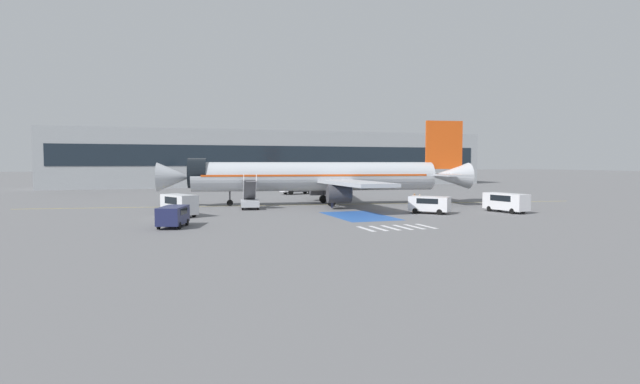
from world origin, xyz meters
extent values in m
plane|color=slate|center=(0.00, 0.00, 0.00)|extent=(600.00, 600.00, 0.00)
cube|color=gold|center=(0.97, 0.34, 0.00)|extent=(76.59, 11.65, 0.01)
cube|color=#2856A8|center=(0.97, -15.11, 0.00)|extent=(5.93, 10.50, 0.01)
cube|color=silver|center=(-2.63, -25.14, 0.00)|extent=(0.44, 3.60, 0.01)
cube|color=silver|center=(-1.43, -25.14, 0.00)|extent=(0.44, 3.60, 0.01)
cube|color=silver|center=(-0.23, -25.14, 0.00)|extent=(0.44, 3.60, 0.01)
cube|color=silver|center=(0.97, -25.14, 0.00)|extent=(0.44, 3.60, 0.01)
cube|color=silver|center=(2.17, -25.14, 0.00)|extent=(0.44, 3.60, 0.01)
cube|color=silver|center=(3.37, -25.14, 0.00)|extent=(0.44, 3.60, 0.01)
cylinder|color=#B7BCC4|center=(0.97, 0.34, 3.92)|extent=(33.63, 8.84, 3.94)
cone|color=#B7BCC4|center=(-17.70, 3.13, 3.92)|extent=(4.85, 4.46, 3.86)
cone|color=#B7BCC4|center=(20.41, -2.57, 3.92)|extent=(6.40, 4.61, 3.78)
cylinder|color=black|center=(-14.78, 2.69, 4.41)|extent=(2.92, 4.28, 3.98)
cube|color=#DB4C14|center=(0.97, 0.34, 4.12)|extent=(31.00, 8.52, 0.24)
cube|color=#B7BCC4|center=(2.94, -8.55, 3.33)|extent=(4.87, 16.24, 0.44)
cylinder|color=#38383D|center=(1.67, -7.00, 1.94)|extent=(3.25, 2.68, 2.27)
cube|color=#B7BCC4|center=(5.46, 8.25, 3.33)|extent=(9.13, 16.87, 0.44)
cylinder|color=#38383D|center=(3.79, 7.15, 1.94)|extent=(3.25, 2.68, 2.27)
cube|color=#DB4C14|center=(19.54, -2.44, 8.36)|extent=(5.50, 1.17, 6.93)
cube|color=#B7BCC4|center=(18.40, -6.05, 4.12)|extent=(4.44, 6.75, 0.24)
cube|color=#B7BCC4|center=(19.51, 1.34, 4.12)|extent=(4.44, 6.75, 0.24)
cylinder|color=#38383D|center=(-10.60, 2.07, 1.97)|extent=(0.20, 0.20, 3.10)
cylinder|color=black|center=(-10.60, 2.07, 0.42)|extent=(0.87, 0.40, 0.84)
cylinder|color=#38383D|center=(2.13, -2.94, 1.94)|extent=(0.24, 0.24, 2.78)
cylinder|color=black|center=(2.13, -2.94, 0.55)|extent=(1.18, 0.76, 1.10)
cylinder|color=#38383D|center=(3.04, 3.13, 1.94)|extent=(0.24, 0.24, 2.78)
cylinder|color=black|center=(3.04, 3.13, 0.55)|extent=(1.18, 0.76, 1.10)
cube|color=#ADB2BA|center=(-8.79, -2.82, 0.70)|extent=(2.89, 5.07, 0.70)
cylinder|color=black|center=(-9.47, -1.02, 0.35)|extent=(0.32, 0.72, 0.70)
cylinder|color=black|center=(-7.62, -1.30, 0.35)|extent=(0.32, 0.72, 0.70)
cylinder|color=black|center=(-9.97, -4.35, 0.35)|extent=(0.32, 0.72, 0.70)
cylinder|color=black|center=(-8.12, -4.62, 0.35)|extent=(0.32, 0.72, 0.70)
cube|color=#4C4C51|center=(-8.79, -2.82, 2.29)|extent=(2.03, 4.33, 2.62)
cube|color=#4C4C51|center=(-8.46, -0.57, 3.54)|extent=(1.79, 1.33, 0.12)
cube|color=silver|center=(-9.56, -2.71, 2.77)|extent=(0.74, 4.53, 3.30)
cube|color=silver|center=(-8.03, -2.94, 2.77)|extent=(0.74, 4.53, 3.30)
cube|color=#38383D|center=(6.57, 23.69, 0.78)|extent=(8.33, 3.75, 0.60)
cube|color=silver|center=(2.69, 23.06, 1.28)|extent=(2.14, 2.63, 1.60)
cube|color=black|center=(1.81, 22.92, 1.60)|extent=(0.36, 1.98, 0.70)
cylinder|color=#B7BCC4|center=(6.92, 23.74, 2.37)|extent=(5.87, 3.42, 2.57)
cylinder|color=gold|center=(6.92, 23.74, 2.37)|extent=(0.76, 2.65, 2.63)
cylinder|color=black|center=(3.23, 21.95, 0.48)|extent=(0.99, 0.43, 0.96)
cylinder|color=black|center=(2.85, 24.29, 0.48)|extent=(0.99, 0.43, 0.96)
cylinder|color=black|center=(7.20, 22.59, 0.48)|extent=(0.99, 0.43, 0.96)
cylinder|color=black|center=(6.82, 24.93, 0.48)|extent=(0.99, 0.43, 0.96)
cylinder|color=black|center=(9.40, 22.94, 0.48)|extent=(0.99, 0.43, 0.96)
cylinder|color=black|center=(9.02, 25.29, 0.48)|extent=(0.99, 0.43, 0.96)
cube|color=silver|center=(-17.70, -9.59, 1.35)|extent=(3.87, 5.05, 2.07)
cube|color=black|center=(-17.70, -9.59, 1.81)|extent=(2.95, 3.19, 0.74)
cylinder|color=black|center=(-16.24, -10.47, 0.32)|extent=(0.47, 0.66, 0.64)
cylinder|color=black|center=(-17.86, -11.29, 0.32)|extent=(0.47, 0.66, 0.64)
cylinder|color=black|center=(-17.54, -7.89, 0.32)|extent=(0.47, 0.66, 0.64)
cylinder|color=black|center=(-19.17, -8.71, 0.32)|extent=(0.47, 0.66, 0.64)
cube|color=silver|center=(18.86, -16.84, 1.27)|extent=(2.70, 5.74, 1.91)
cube|color=black|center=(18.86, -16.84, 1.69)|extent=(2.34, 3.29, 0.69)
cylinder|color=black|center=(19.97, -18.40, 0.32)|extent=(0.30, 0.66, 0.64)
cylinder|color=black|center=(18.27, -18.66, 0.32)|extent=(0.30, 0.66, 0.64)
cylinder|color=black|center=(19.45, -15.02, 0.32)|extent=(0.30, 0.66, 0.64)
cylinder|color=black|center=(17.75, -15.28, 0.32)|extent=(0.30, 0.66, 0.64)
cube|color=silver|center=(9.63, -15.24, 1.14)|extent=(4.62, 4.64, 1.63)
cube|color=black|center=(9.63, -15.24, 1.50)|extent=(3.23, 3.24, 0.59)
cylinder|color=black|center=(7.97, -14.93, 0.32)|extent=(0.59, 0.60, 0.64)
cylinder|color=black|center=(9.34, -13.58, 0.32)|extent=(0.59, 0.60, 0.64)
cylinder|color=black|center=(9.91, -16.90, 0.32)|extent=(0.59, 0.60, 0.64)
cylinder|color=black|center=(11.28, -15.55, 0.32)|extent=(0.59, 0.60, 0.64)
cube|color=#1E234C|center=(-18.67, -18.63, 1.10)|extent=(3.16, 4.67, 1.57)
cube|color=black|center=(-18.67, -18.63, 1.45)|extent=(2.61, 2.85, 0.56)
cylinder|color=black|center=(-19.13, -17.09, 0.32)|extent=(0.38, 0.67, 0.64)
cylinder|color=black|center=(-17.41, -17.64, 0.32)|extent=(0.38, 0.67, 0.64)
cylinder|color=black|center=(-19.93, -19.62, 0.32)|extent=(0.38, 0.67, 0.64)
cylinder|color=black|center=(-18.21, -20.17, 0.32)|extent=(0.38, 0.67, 0.64)
cylinder|color=#2D2D33|center=(11.68, -8.23, 0.45)|extent=(0.14, 0.14, 0.90)
cylinder|color=#2D2D33|center=(11.57, -8.10, 0.45)|extent=(0.14, 0.14, 0.90)
cube|color=orange|center=(11.63, -8.16, 1.26)|extent=(0.44, 0.46, 0.71)
cube|color=silver|center=(11.63, -8.16, 1.26)|extent=(0.46, 0.48, 0.06)
sphere|color=#9E704C|center=(11.63, -8.16, 1.73)|extent=(0.24, 0.24, 0.24)
cylinder|color=black|center=(12.90, -7.16, 0.40)|extent=(0.14, 0.14, 0.80)
cylinder|color=black|center=(13.06, -7.19, 0.40)|extent=(0.14, 0.14, 0.80)
cube|color=orange|center=(12.98, -7.17, 1.11)|extent=(0.45, 0.29, 0.63)
cube|color=silver|center=(12.98, -7.17, 1.11)|extent=(0.46, 0.30, 0.06)
sphere|color=beige|center=(12.98, -7.17, 1.54)|extent=(0.22, 0.22, 0.22)
cylinder|color=#191E38|center=(1.55, -5.07, 0.42)|extent=(0.14, 0.14, 0.83)
cylinder|color=#191E38|center=(1.38, -5.05, 0.42)|extent=(0.14, 0.14, 0.83)
cube|color=yellow|center=(1.47, -5.06, 1.16)|extent=(0.44, 0.26, 0.66)
cube|color=silver|center=(1.47, -5.06, 1.16)|extent=(0.45, 0.27, 0.06)
sphere|color=beige|center=(1.47, -5.06, 1.60)|extent=(0.23, 0.23, 0.23)
cube|color=#9EA3A8|center=(10.30, 58.09, 6.79)|extent=(108.98, 12.00, 13.58)
cube|color=#19232D|center=(10.30, 52.04, 7.47)|extent=(104.62, 0.10, 4.75)
camera|label=1|loc=(-20.24, -65.15, 5.82)|focal=28.00mm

